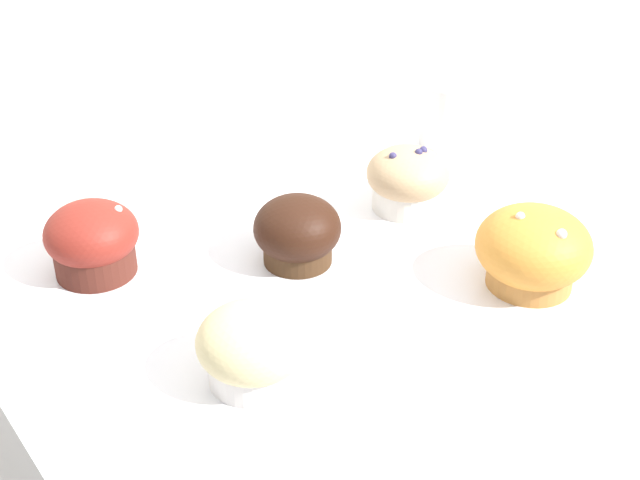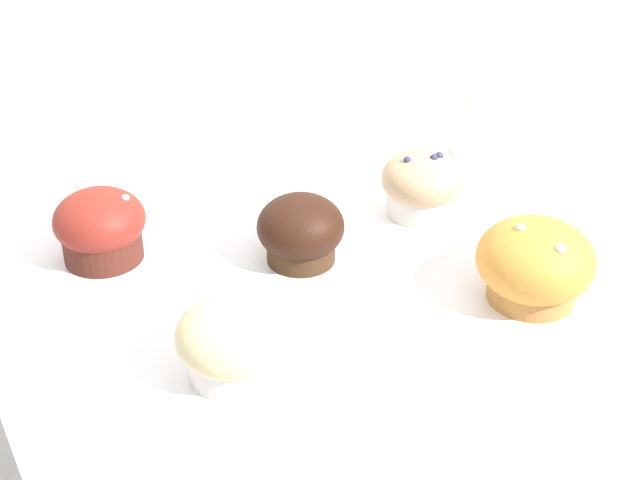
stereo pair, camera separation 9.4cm
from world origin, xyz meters
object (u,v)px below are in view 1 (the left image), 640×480
object	(u,v)px
muffin_front_right	(253,347)
coffee_cup	(452,112)
muffin_back_left	(297,232)
muffin_front_center	(533,251)
muffin_front_left	(408,179)
muffin_back_right	(92,240)

from	to	relation	value
muffin_front_right	coffee_cup	xyz separation A→B (m)	(0.50, 0.27, 0.01)
muffin_back_left	muffin_front_right	size ratio (longest dim) A/B	0.94
muffin_front_center	muffin_back_left	world-z (taller)	muffin_front_center
muffin_front_right	coffee_cup	bearing A→B (deg)	28.91
muffin_front_left	coffee_cup	world-z (taller)	coffee_cup
muffin_back_left	muffin_front_left	distance (m)	0.18
coffee_cup	muffin_front_left	bearing A→B (deg)	-147.88
muffin_front_center	muffin_front_left	xyz separation A→B (m)	(0.00, 0.21, -0.00)
muffin_back_right	muffin_front_right	xyz separation A→B (m)	(0.04, -0.25, -0.00)
muffin_back_left	muffin_back_right	size ratio (longest dim) A/B	0.96
muffin_front_center	muffin_back_right	size ratio (longest dim) A/B	1.21
muffin_front_center	muffin_back_right	world-z (taller)	muffin_front_center
muffin_front_center	muffin_back_left	size ratio (longest dim) A/B	1.26
muffin_front_right	coffee_cup	distance (m)	0.57
muffin_back_left	muffin_front_right	bearing A→B (deg)	-135.69
muffin_front_left	coffee_cup	xyz separation A→B (m)	(0.17, 0.11, 0.01)
muffin_back_right	muffin_front_right	world-z (taller)	muffin_back_right
muffin_back_left	muffin_front_left	xyz separation A→B (m)	(0.18, 0.02, 0.00)
muffin_front_center	muffin_front_left	size ratio (longest dim) A/B	1.21
muffin_back_right	coffee_cup	xyz separation A→B (m)	(0.54, 0.02, 0.01)
coffee_cup	muffin_front_center	bearing A→B (deg)	-119.15
muffin_front_left	coffee_cup	size ratio (longest dim) A/B	0.81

